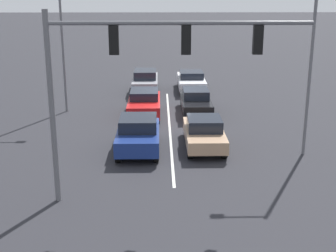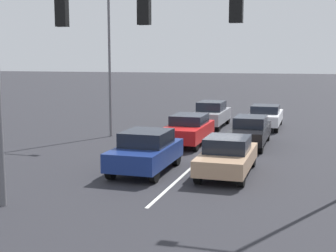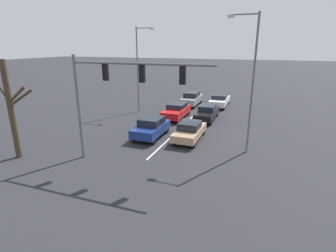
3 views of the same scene
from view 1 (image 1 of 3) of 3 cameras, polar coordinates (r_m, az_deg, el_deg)
name	(u,v)px [view 1 (image 1 of 3)]	position (r m, az deg, el deg)	size (l,w,h in m)	color
ground_plane	(169,116)	(27.96, 0.09, 1.25)	(240.00, 240.00, 0.00)	#28282D
lane_stripe_left_divider	(170,126)	(25.80, 0.19, -0.05)	(0.12, 16.49, 0.01)	silver
car_tan_leftlane_front	(204,132)	(22.36, 4.42, -0.77)	(1.79, 4.33, 1.46)	tan
car_navy_midlane_front	(138,134)	(21.80, -3.64, -0.96)	(1.94, 4.07, 1.61)	navy
car_red_midlane_second	(144,103)	(27.81, -2.90, 2.84)	(1.86, 4.47, 1.53)	red
car_black_leftlane_second	(196,101)	(28.40, 3.39, 3.07)	(1.71, 4.73, 1.49)	black
car_gray_midlane_third	(145,81)	(34.09, -2.78, 5.49)	(1.77, 4.61, 1.66)	gray
car_white_leftlane_third	(191,81)	(34.73, 2.85, 5.55)	(1.91, 4.79, 1.46)	silver
traffic_signal_gantry	(133,63)	(15.70, -4.32, 7.64)	(8.80, 0.37, 6.72)	slate
street_lamp_right_shoulder	(65,26)	(28.74, -12.46, 11.81)	(2.09, 0.24, 9.07)	slate
street_lamp_left_shoulder	(309,39)	(21.31, 16.76, 10.14)	(1.97, 0.24, 9.23)	slate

